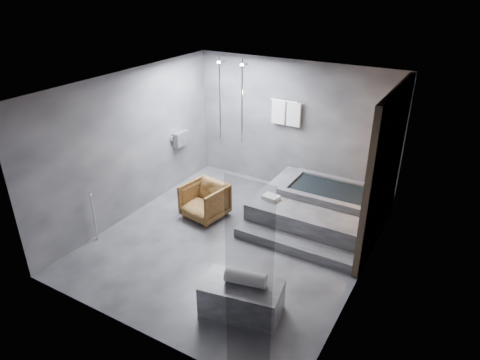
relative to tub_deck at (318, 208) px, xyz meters
The scene contains 7 objects.
room 2.02m from the tub_deck, 118.47° to the right, with size 5.00×5.04×2.82m.
tub_deck is the anchor object (origin of this frame).
tub_step 1.19m from the tub_deck, 90.00° to the right, with size 2.20×0.36×0.18m, color #363639.
concrete_bench 2.95m from the tub_deck, 90.48° to the right, with size 1.10×0.61×0.50m, color #39393B.
driftwood_chair 2.21m from the tub_deck, 152.57° to the right, with size 0.75×0.77×0.70m, color #422810.
rolled_towel 2.93m from the tub_deck, 89.71° to the right, with size 0.21×0.21×0.57m, color white.
deck_towel 0.98m from the tub_deck, 143.46° to the right, with size 0.29×0.22×0.08m, color silver.
Camera 1 is at (3.32, -5.53, 4.36)m, focal length 32.00 mm.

